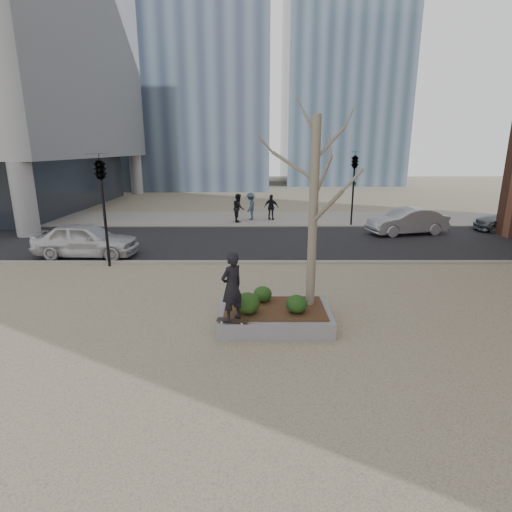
{
  "coord_description": "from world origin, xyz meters",
  "views": [
    {
      "loc": [
        0.47,
        -10.09,
        4.67
      ],
      "look_at": [
        0.5,
        2.0,
        1.4
      ],
      "focal_mm": 28.0,
      "sensor_mm": 36.0,
      "label": 1
    }
  ],
  "objects_px": {
    "skateboard": "(232,321)",
    "police_car": "(86,240)",
    "skateboarder": "(232,287)",
    "planter": "(274,316)"
  },
  "relations": [
    {
      "from": "skateboarder",
      "to": "planter",
      "type": "bearing_deg",
      "value": 174.28
    },
    {
      "from": "police_car",
      "to": "planter",
      "type": "bearing_deg",
      "value": -128.64
    },
    {
      "from": "planter",
      "to": "skateboard",
      "type": "distance_m",
      "value": 1.43
    },
    {
      "from": "skateboarder",
      "to": "police_car",
      "type": "bearing_deg",
      "value": -93.43
    },
    {
      "from": "skateboard",
      "to": "police_car",
      "type": "bearing_deg",
      "value": 142.19
    },
    {
      "from": "planter",
      "to": "police_car",
      "type": "relative_size",
      "value": 0.67
    },
    {
      "from": "skateboard",
      "to": "police_car",
      "type": "relative_size",
      "value": 0.18
    },
    {
      "from": "planter",
      "to": "skateboard",
      "type": "bearing_deg",
      "value": -141.34
    },
    {
      "from": "planter",
      "to": "skateboard",
      "type": "xyz_separation_m",
      "value": [
        -1.1,
        -0.88,
        0.26
      ]
    },
    {
      "from": "planter",
      "to": "skateboard",
      "type": "relative_size",
      "value": 3.85
    }
  ]
}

